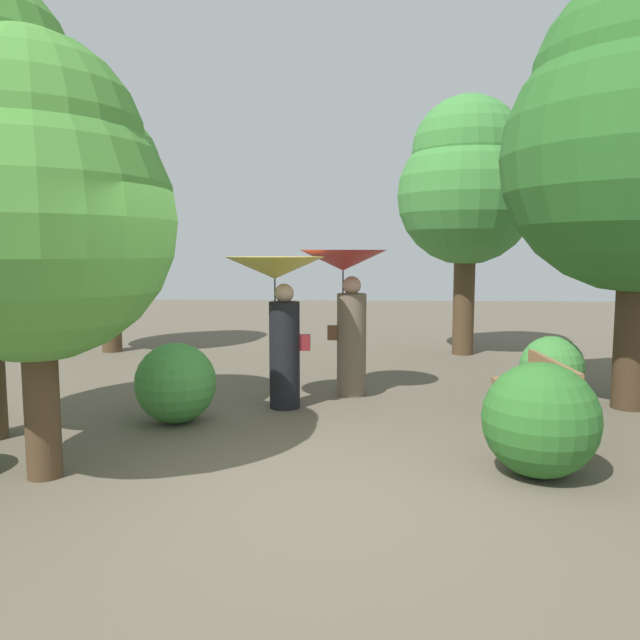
# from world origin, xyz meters

# --- Properties ---
(ground_plane) EXTENTS (40.00, 40.00, 0.00)m
(ground_plane) POSITION_xyz_m (0.00, 0.00, 0.00)
(ground_plane) COLOR brown
(person_left) EXTENTS (1.25, 1.25, 1.92)m
(person_left) POSITION_xyz_m (-0.50, 2.72, 1.42)
(person_left) COLOR black
(person_left) RESTS_ON ground
(person_right) EXTENTS (1.19, 1.19, 2.00)m
(person_right) POSITION_xyz_m (0.34, 3.47, 1.44)
(person_right) COLOR #6B5B4C
(person_right) RESTS_ON ground
(park_bench) EXTENTS (0.55, 1.52, 0.83)m
(park_bench) POSITION_xyz_m (2.42, 1.66, 0.51)
(park_bench) COLOR #38383D
(park_bench) RESTS_ON ground
(tree_near_left) EXTENTS (2.57, 2.57, 4.67)m
(tree_near_left) POSITION_xyz_m (-4.36, 6.93, 3.11)
(tree_near_left) COLOR #4C3823
(tree_near_left) RESTS_ON ground
(tree_mid_left) EXTENTS (2.40, 2.40, 3.81)m
(tree_mid_left) POSITION_xyz_m (-2.26, 0.17, 2.44)
(tree_mid_left) COLOR #4C3823
(tree_mid_left) RESTS_ON ground
(tree_mid_right) EXTENTS (2.60, 2.60, 4.87)m
(tree_mid_right) POSITION_xyz_m (2.55, 7.03, 3.27)
(tree_mid_right) COLOR #4C3823
(tree_mid_right) RESTS_ON ground
(bush_path_left) EXTENTS (1.02, 1.02, 1.02)m
(bush_path_left) POSITION_xyz_m (2.11, 0.45, 0.51)
(bush_path_left) COLOR #2D6B28
(bush_path_left) RESTS_ON ground
(bush_path_right) EXTENTS (0.85, 0.85, 0.85)m
(bush_path_right) POSITION_xyz_m (3.12, 3.42, 0.43)
(bush_path_right) COLOR #428C3D
(bush_path_right) RESTS_ON ground
(bush_behind_bench) EXTENTS (0.94, 0.94, 0.94)m
(bush_behind_bench) POSITION_xyz_m (-1.60, 1.96, 0.47)
(bush_behind_bench) COLOR #428C3D
(bush_behind_bench) RESTS_ON ground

